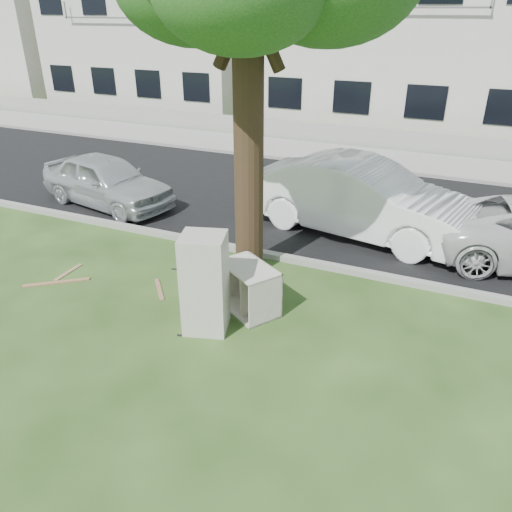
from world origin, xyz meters
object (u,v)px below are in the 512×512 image
at_px(cabinet, 249,288).
at_px(fridge, 205,284).
at_px(car_center, 361,198).
at_px(car_left, 107,181).

bearing_deg(cabinet, fridge, -84.13).
relative_size(car_center, car_left, 1.32).
xyz_separation_m(cabinet, car_left, (-5.52, 3.18, 0.25)).
height_order(fridge, cabinet, fridge).
distance_m(car_center, car_left, 6.54).
distance_m(fridge, cabinet, 0.97).
height_order(fridge, car_center, car_center).
bearing_deg(cabinet, car_center, 109.49).
xyz_separation_m(car_center, car_left, (-6.48, -0.82, -0.18)).
bearing_deg(car_left, cabinet, -108.31).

